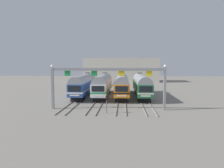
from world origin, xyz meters
TOP-DOWN VIEW (x-y plane):
  - ground_plane at (0.00, 0.00)m, footprint 160.00×160.00m
  - track_bed at (-0.00, 17.00)m, footprint 14.14×70.00m
  - commuter_train_blue at (-6.32, -0.00)m, footprint 2.88×18.06m
  - commuter_train_white at (-2.11, -0.00)m, footprint 2.88×18.06m
  - commuter_train_orange at (2.11, -0.01)m, footprint 2.88×18.06m
  - commuter_train_green at (6.32, -0.00)m, footprint 2.88×18.06m
  - catenary_gantry at (0.00, -13.50)m, footprint 17.88×0.44m
  - yard_signal_mast at (0.00, -16.12)m, footprint 0.28×0.35m
  - maintenance_building at (1.41, 40.54)m, footprint 29.56×10.00m

SIDE VIEW (x-z plane):
  - ground_plane at x=0.00m, z-range 0.00..0.00m
  - track_bed at x=0.00m, z-range 0.00..0.15m
  - yard_signal_mast at x=0.00m, z-range 0.51..3.06m
  - commuter_train_orange at x=2.11m, z-range 0.30..5.07m
  - commuter_train_blue at x=-6.32m, z-range 0.16..5.21m
  - commuter_train_white at x=-2.11m, z-range 0.16..5.21m
  - commuter_train_green at x=6.32m, z-range 0.16..5.21m
  - maintenance_building at x=1.41m, z-range 0.00..9.40m
  - catenary_gantry at x=0.00m, z-range 1.64..8.61m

